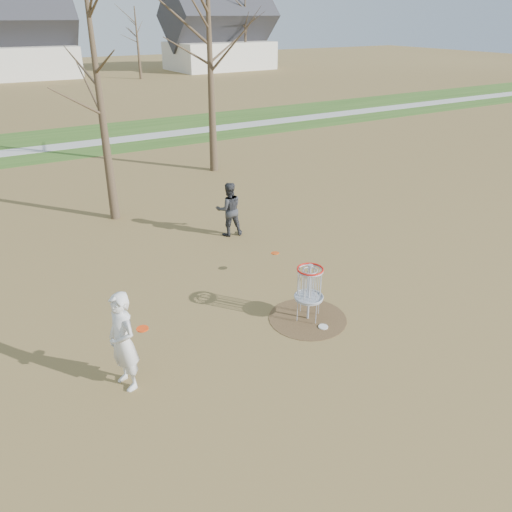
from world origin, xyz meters
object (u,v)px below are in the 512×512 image
at_px(player_standing, 123,342).
at_px(disc_golf_basket, 309,284).
at_px(player_throwing, 229,209).
at_px(disc_grounded, 323,327).

xyz_separation_m(player_standing, disc_golf_basket, (4.26, 0.12, -0.07)).
distance_m(player_throwing, disc_golf_basket, 5.27).
height_order(player_standing, player_throwing, player_standing).
xyz_separation_m(disc_grounded, disc_golf_basket, (-0.09, 0.48, 0.89)).
bearing_deg(player_standing, disc_golf_basket, 76.86).
bearing_deg(disc_golf_basket, player_standing, -178.32).
relative_size(player_throwing, disc_golf_basket, 1.27).
height_order(player_throwing, disc_golf_basket, player_throwing).
relative_size(player_standing, disc_golf_basket, 1.46).
distance_m(player_throwing, disc_grounded, 5.80).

